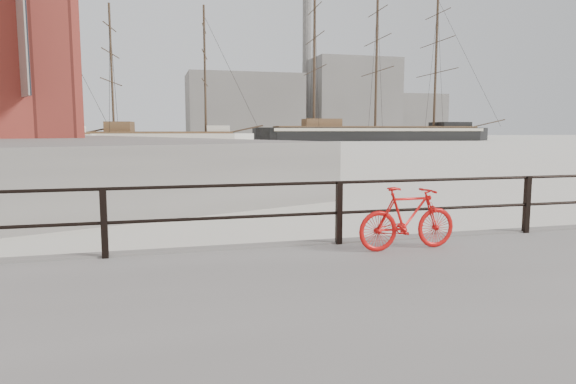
{
  "coord_description": "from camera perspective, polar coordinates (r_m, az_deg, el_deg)",
  "views": [
    {
      "loc": [
        -6.34,
        -7.65,
        2.14
      ],
      "look_at": [
        -3.89,
        1.5,
        1.0
      ],
      "focal_mm": 32.0,
      "sensor_mm": 36.0,
      "label": 1
    }
  ],
  "objects": [
    {
      "name": "industrial_east",
      "position": [
        178.86,
        13.3,
        8.23
      ],
      "size": [
        20.0,
        16.0,
        14.0
      ],
      "primitive_type": "cube",
      "color": "gray",
      "rests_on": "ground"
    },
    {
      "name": "industrial_mid",
      "position": [
        164.81,
        7.01,
        10.23
      ],
      "size": [
        26.0,
        20.0,
        24.0
      ],
      "primitive_type": "cube",
      "color": "gray",
      "rests_on": "ground"
    },
    {
      "name": "schooner_mid",
      "position": [
        81.99,
        -13.95,
        5.16
      ],
      "size": [
        32.42,
        17.95,
        21.91
      ],
      "primitive_type": null,
      "rotation": [
        0.0,
        0.0,
        -0.17
      ],
      "color": "beige",
      "rests_on": "ground"
    },
    {
      "name": "ground",
      "position": [
        10.16,
        24.22,
        -5.91
      ],
      "size": [
        400.0,
        400.0,
        0.0
      ],
      "primitive_type": "plane",
      "color": "white",
      "rests_on": "ground"
    },
    {
      "name": "guardrail",
      "position": [
        9.9,
        25.0,
        -1.27
      ],
      "size": [
        28.0,
        0.1,
        1.0
      ],
      "primitive_type": null,
      "color": "black",
      "rests_on": "promenade"
    },
    {
      "name": "industrial_west",
      "position": [
        150.14,
        -4.93,
        9.45
      ],
      "size": [
        32.0,
        18.0,
        18.0
      ],
      "primitive_type": "cube",
      "color": "gray",
      "rests_on": "ground"
    },
    {
      "name": "barque_black",
      "position": [
        110.18,
        9.64,
        5.64
      ],
      "size": [
        59.51,
        23.51,
        33.06
      ],
      "primitive_type": null,
      "rotation": [
        0.0,
        0.0,
        -0.08
      ],
      "color": "black",
      "rests_on": "ground"
    },
    {
      "name": "smokestack",
      "position": [
        166.08,
        2.11,
        13.71
      ],
      "size": [
        2.8,
        2.8,
        44.0
      ],
      "primitive_type": "cylinder",
      "color": "gray",
      "rests_on": "ground"
    },
    {
      "name": "bicycle",
      "position": [
        7.91,
        13.16,
        -2.86
      ],
      "size": [
        1.59,
        0.3,
        0.96
      ],
      "primitive_type": "imported",
      "rotation": [
        0.0,
        0.0,
        0.04
      ],
      "color": "red",
      "rests_on": "promenade"
    },
    {
      "name": "schooner_left",
      "position": [
        82.01,
        -27.82,
        4.57
      ],
      "size": [
        27.64,
        17.41,
        19.33
      ],
      "primitive_type": null,
      "rotation": [
        0.0,
        0.0,
        0.24
      ],
      "color": "silver",
      "rests_on": "ground"
    }
  ]
}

